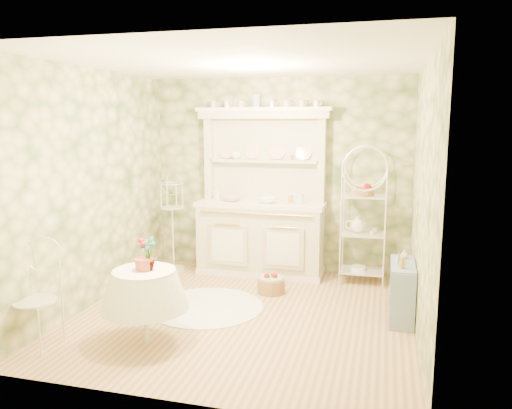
% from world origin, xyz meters
% --- Properties ---
extents(floor, '(3.60, 3.60, 0.00)m').
position_xyz_m(floor, '(0.00, 0.00, 0.00)').
color(floor, tan).
rests_on(floor, ground).
extents(ceiling, '(3.60, 3.60, 0.00)m').
position_xyz_m(ceiling, '(0.00, 0.00, 2.70)').
color(ceiling, white).
rests_on(ceiling, floor).
extents(wall_left, '(3.60, 3.60, 0.00)m').
position_xyz_m(wall_left, '(-1.80, 0.00, 1.35)').
color(wall_left, beige).
rests_on(wall_left, floor).
extents(wall_right, '(3.60, 3.60, 0.00)m').
position_xyz_m(wall_right, '(1.80, 0.00, 1.35)').
color(wall_right, beige).
rests_on(wall_right, floor).
extents(wall_back, '(3.60, 3.60, 0.00)m').
position_xyz_m(wall_back, '(0.00, 1.80, 1.35)').
color(wall_back, beige).
rests_on(wall_back, floor).
extents(wall_front, '(3.60, 3.60, 0.00)m').
position_xyz_m(wall_front, '(0.00, -1.80, 1.35)').
color(wall_front, beige).
rests_on(wall_front, floor).
extents(kitchen_dresser, '(1.87, 0.61, 2.29)m').
position_xyz_m(kitchen_dresser, '(-0.20, 1.52, 1.15)').
color(kitchen_dresser, beige).
rests_on(kitchen_dresser, floor).
extents(bakers_rack, '(0.55, 0.40, 1.73)m').
position_xyz_m(bakers_rack, '(1.19, 1.49, 0.86)').
color(bakers_rack, white).
rests_on(bakers_rack, floor).
extents(side_shelf, '(0.29, 0.73, 0.62)m').
position_xyz_m(side_shelf, '(1.66, 0.32, 0.31)').
color(side_shelf, '#7C92B6').
rests_on(side_shelf, floor).
extents(round_table, '(0.72, 0.72, 0.77)m').
position_xyz_m(round_table, '(-0.73, -0.89, 0.39)').
color(round_table, white).
rests_on(round_table, floor).
extents(cafe_chair, '(0.44, 0.44, 0.75)m').
position_xyz_m(cafe_chair, '(-1.68, -1.25, 0.37)').
color(cafe_chair, white).
rests_on(cafe_chair, floor).
extents(birdcage_stand, '(0.35, 0.35, 1.34)m').
position_xyz_m(birdcage_stand, '(-1.44, 1.34, 0.67)').
color(birdcage_stand, white).
rests_on(birdcage_stand, floor).
extents(floor_basket, '(0.42, 0.42, 0.21)m').
position_xyz_m(floor_basket, '(0.13, 0.76, 0.11)').
color(floor_basket, '#986C41').
rests_on(floor_basket, floor).
extents(lace_rug, '(1.72, 1.72, 0.01)m').
position_xyz_m(lace_rug, '(-0.48, 0.10, 0.01)').
color(lace_rug, white).
rests_on(lace_rug, floor).
extents(bowl_floral, '(0.35, 0.35, 0.07)m').
position_xyz_m(bowl_floral, '(-0.62, 1.51, 1.02)').
color(bowl_floral, white).
rests_on(bowl_floral, kitchen_dresser).
extents(bowl_white, '(0.26, 0.26, 0.08)m').
position_xyz_m(bowl_white, '(-0.09, 1.46, 1.02)').
color(bowl_white, white).
rests_on(bowl_white, kitchen_dresser).
extents(cup_left, '(0.16, 0.16, 0.11)m').
position_xyz_m(cup_left, '(-0.59, 1.66, 1.61)').
color(cup_left, white).
rests_on(cup_left, kitchen_dresser).
extents(cup_right, '(0.10, 0.10, 0.08)m').
position_xyz_m(cup_right, '(0.16, 1.68, 1.61)').
color(cup_right, white).
rests_on(cup_right, kitchen_dresser).
extents(potted_geranium, '(0.20, 0.17, 0.32)m').
position_xyz_m(potted_geranium, '(-0.68, -0.88, 0.85)').
color(potted_geranium, '#3F7238').
rests_on(potted_geranium, round_table).
extents(bottle_amber, '(0.06, 0.06, 0.15)m').
position_xyz_m(bottle_amber, '(1.65, 0.14, 0.68)').
color(bottle_amber, '#B5852D').
rests_on(bottle_amber, side_shelf).
extents(bottle_blue, '(0.07, 0.07, 0.11)m').
position_xyz_m(bottle_blue, '(1.61, 0.31, 0.65)').
color(bottle_blue, '#9BB0D5').
rests_on(bottle_blue, side_shelf).
extents(bottle_glass, '(0.09, 0.09, 0.10)m').
position_xyz_m(bottle_glass, '(1.68, 0.52, 0.65)').
color(bottle_glass, silver).
rests_on(bottle_glass, side_shelf).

